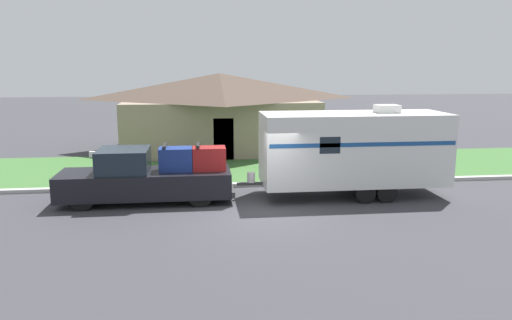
% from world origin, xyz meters
% --- Properties ---
extents(ground_plane, '(120.00, 120.00, 0.00)m').
position_xyz_m(ground_plane, '(0.00, 0.00, 0.00)').
color(ground_plane, '#38383D').
extents(curb_strip, '(80.00, 0.30, 0.14)m').
position_xyz_m(curb_strip, '(0.00, 3.75, 0.07)').
color(curb_strip, '#ADADA8').
rests_on(curb_strip, ground_plane).
extents(lawn_strip, '(80.00, 7.00, 0.03)m').
position_xyz_m(lawn_strip, '(0.00, 7.40, 0.01)').
color(lawn_strip, '#3D6B33').
rests_on(lawn_strip, ground_plane).
extents(house_across_street, '(10.99, 7.81, 4.22)m').
position_xyz_m(house_across_street, '(-0.77, 12.83, 2.18)').
color(house_across_street, gray).
rests_on(house_across_street, ground_plane).
extents(pickup_truck, '(5.97, 1.94, 2.01)m').
position_xyz_m(pickup_truck, '(-3.82, 1.93, 0.88)').
color(pickup_truck, black).
rests_on(pickup_truck, ground_plane).
extents(travel_trailer, '(7.50, 2.36, 3.30)m').
position_xyz_m(travel_trailer, '(3.51, 1.93, 1.75)').
color(travel_trailer, black).
rests_on(travel_trailer, ground_plane).
extents(mailbox, '(0.48, 0.20, 1.32)m').
position_xyz_m(mailbox, '(-6.09, 4.88, 1.02)').
color(mailbox, brown).
rests_on(mailbox, ground_plane).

